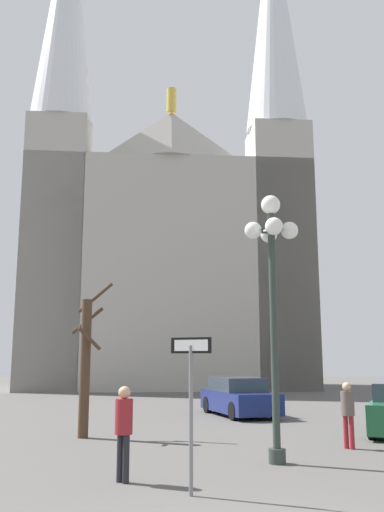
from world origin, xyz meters
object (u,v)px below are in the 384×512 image
(one_way_arrow_sign, at_px, (192,391))
(pedestrian_walking, at_px, (349,409))
(bare_tree, at_px, (87,362))
(parked_car_far_navy, at_px, (240,397))
(cathedral, at_px, (170,233))
(street_lamp, at_px, (274,271))
(pedestrian_standing, at_px, (125,424))

(one_way_arrow_sign, xyz_separation_m, pedestrian_walking, (3.83, 4.66, -0.68))
(bare_tree, relative_size, parked_car_far_navy, 0.96)
(cathedral, xyz_separation_m, parked_car_far_navy, (3.55, -19.22, -10.76))
(one_way_arrow_sign, distance_m, pedestrian_walking, 6.07)
(cathedral, xyz_separation_m, street_lamp, (3.54, -28.94, -7.39))
(street_lamp, height_order, pedestrian_walking, street_lamp)
(street_lamp, bearing_deg, pedestrian_walking, 43.21)
(street_lamp, distance_m, parked_car_far_navy, 10.29)
(cathedral, bearing_deg, street_lamp, -83.04)
(bare_tree, bearing_deg, street_lamp, -38.57)
(one_way_arrow_sign, bearing_deg, bare_tree, 114.46)
(pedestrian_walking, bearing_deg, street_lamp, -136.79)
(parked_car_far_navy, distance_m, pedestrian_walking, 8.08)
(one_way_arrow_sign, relative_size, parked_car_far_navy, 0.55)
(one_way_arrow_sign, xyz_separation_m, parked_car_far_navy, (1.81, 12.47, -0.95))
(cathedral, xyz_separation_m, pedestrian_standing, (0.53, -30.73, -10.43))
(one_way_arrow_sign, height_order, parked_car_far_navy, one_way_arrow_sign)
(pedestrian_walking, xyz_separation_m, pedestrian_standing, (-5.04, -3.70, 0.06))
(cathedral, height_order, parked_car_far_navy, cathedral)
(cathedral, relative_size, pedestrian_standing, 23.47)
(one_way_arrow_sign, relative_size, bare_tree, 0.58)
(cathedral, distance_m, pedestrian_walking, 29.52)
(bare_tree, bearing_deg, pedestrian_walking, -15.53)
(one_way_arrow_sign, xyz_separation_m, pedestrian_standing, (-1.21, 0.95, -0.62))
(cathedral, relative_size, pedestrian_walking, 24.81)
(street_lamp, height_order, bare_tree, street_lamp)
(parked_car_far_navy, height_order, pedestrian_standing, pedestrian_standing)
(cathedral, relative_size, street_lamp, 6.74)
(cathedral, relative_size, bare_tree, 8.97)
(one_way_arrow_sign, xyz_separation_m, street_lamp, (1.79, 2.74, 2.42))
(street_lamp, bearing_deg, parked_car_far_navy, 89.93)
(bare_tree, bearing_deg, one_way_arrow_sign, -65.54)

